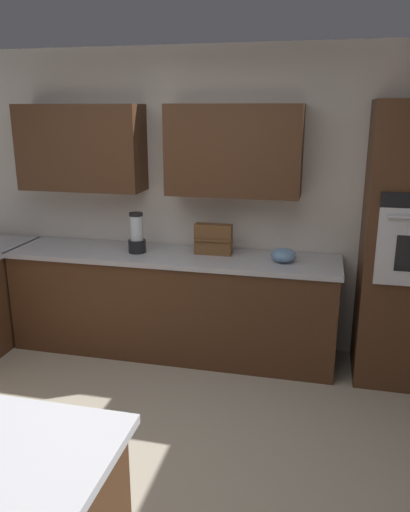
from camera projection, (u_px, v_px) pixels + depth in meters
ground_plane at (105, 483)px, 2.94m from camera, size 14.00×14.00×0.00m
wall_back at (184, 188)px, 4.47m from camera, size 6.00×0.44×2.60m
lower_cabinets_back at (172, 305)px, 4.45m from camera, size 2.80×0.60×0.86m
countertop_back at (171, 256)px, 4.32m from camera, size 2.84×0.64×0.04m
blender at (137, 235)px, 4.33m from camera, size 0.15×0.15×0.35m
mixing_bowl at (284, 255)px, 4.08m from camera, size 0.20×0.20×0.11m
spice_rack at (213, 239)px, 4.28m from camera, size 0.31×0.11×0.26m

